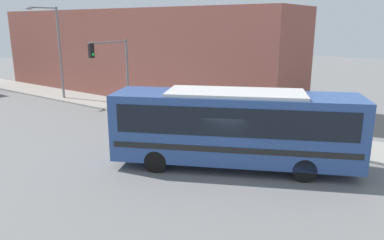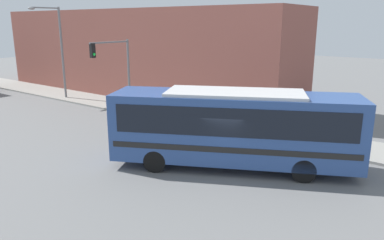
% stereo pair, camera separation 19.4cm
% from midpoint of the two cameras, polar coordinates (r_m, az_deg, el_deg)
% --- Properties ---
extents(ground_plane, '(120.00, 120.00, 0.00)m').
position_cam_midpoint_polar(ground_plane, '(16.49, 4.89, -7.41)').
color(ground_plane, slate).
extents(sidewalk, '(3.26, 70.00, 0.13)m').
position_cam_midpoint_polar(sidewalk, '(34.47, -18.59, 3.65)').
color(sidewalk, gray).
rests_on(sidewalk, ground_plane).
extents(building_facade, '(6.00, 29.61, 7.25)m').
position_cam_midpoint_polar(building_facade, '(33.75, -8.37, 10.14)').
color(building_facade, brown).
rests_on(building_facade, ground_plane).
extents(city_bus, '(6.94, 10.45, 3.39)m').
position_cam_midpoint_polar(city_bus, '(16.12, 6.78, -0.68)').
color(city_bus, '#2D4C8C').
rests_on(city_bus, ground_plane).
extents(fire_hydrant, '(0.22, 0.29, 0.79)m').
position_cam_midpoint_polar(fire_hydrant, '(22.13, 4.56, -0.21)').
color(fire_hydrant, red).
rests_on(fire_hydrant, sidewalk).
extents(traffic_light_pole, '(3.28, 0.35, 4.95)m').
position_cam_midpoint_polar(traffic_light_pole, '(25.74, -11.35, 8.50)').
color(traffic_light_pole, slate).
rests_on(traffic_light_pole, sidewalk).
extents(street_lamp, '(2.67, 0.28, 7.24)m').
position_cam_midpoint_polar(street_lamp, '(32.31, -19.61, 10.73)').
color(street_lamp, slate).
rests_on(street_lamp, sidewalk).
extents(pedestrian_near_corner, '(0.34, 0.34, 1.72)m').
position_cam_midpoint_polar(pedestrian_near_corner, '(22.79, 5.15, 1.46)').
color(pedestrian_near_corner, '#47382D').
rests_on(pedestrian_near_corner, sidewalk).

